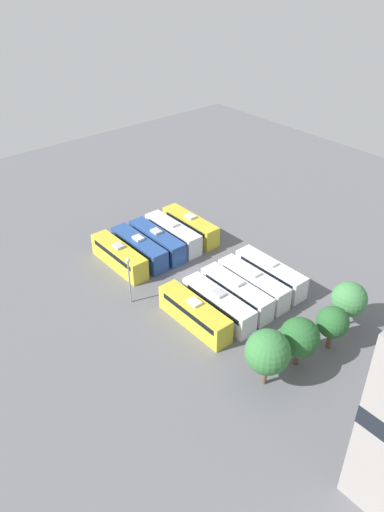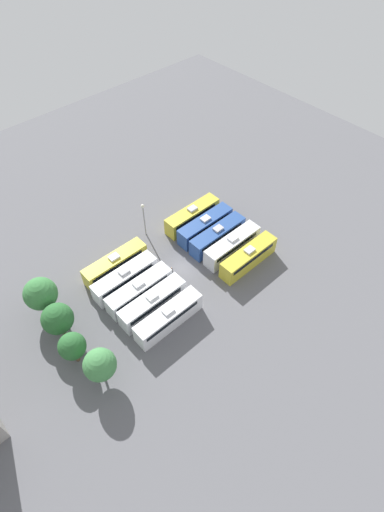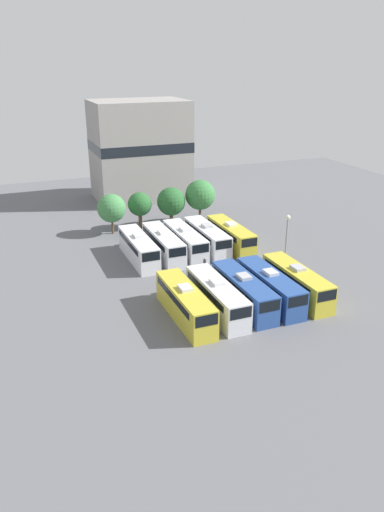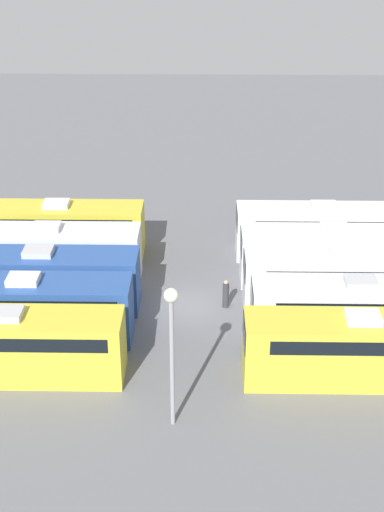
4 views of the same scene
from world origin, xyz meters
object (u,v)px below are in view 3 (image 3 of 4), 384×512
(light_pole, at_px, (287,231))
(bus_5, at_px, (138,247))
(bus_8, at_px, (207,237))
(tree_0, at_px, (111,208))
(tree_1, at_px, (140,204))
(bus_4, at_px, (297,281))
(tree_2, at_px, (171,202))
(bus_9, at_px, (231,235))
(worker_person, at_px, (205,264))
(bus_3, at_px, (270,286))
(bus_6, at_px, (163,244))
(bus_2, at_px, (243,290))
(bus_0, at_px, (185,302))
(bus_7, at_px, (185,240))
(depot_building, at_px, (140,150))
(tree_3, at_px, (200,195))
(bus_1, at_px, (217,296))

(light_pole, bearing_deg, bus_5, 152.05)
(bus_8, relative_size, tree_0, 1.78)
(tree_0, height_order, tree_1, tree_0)
(bus_4, relative_size, tree_2, 1.79)
(bus_9, distance_m, tree_0, 18.53)
(worker_person, xyz_separation_m, light_pole, (10.09, -2.58, 3.93))
(bus_3, relative_size, tree_0, 1.78)
(bus_6, bearing_deg, tree_0, 109.76)
(bus_2, height_order, bus_8, same)
(light_pole, bearing_deg, bus_2, -142.25)
(bus_9, height_order, tree_0, tree_0)
(bus_0, distance_m, worker_person, 12.62)
(bus_3, distance_m, tree_0, 30.51)
(bus_7, bearing_deg, bus_6, -179.12)
(light_pole, xyz_separation_m, depot_building, (-7.46, 39.03, 4.29))
(bus_4, bearing_deg, bus_3, 178.89)
(bus_2, height_order, worker_person, bus_2)
(bus_3, bearing_deg, bus_6, 110.95)
(bus_3, relative_size, tree_1, 1.93)
(bus_3, distance_m, bus_4, 3.39)
(bus_3, xyz_separation_m, bus_9, (3.40, 16.62, 0.00))
(bus_0, bearing_deg, tree_1, 82.27)
(bus_8, xyz_separation_m, tree_0, (-10.63, 11.33, 2.20))
(bus_3, relative_size, bus_6, 1.00)
(bus_2, height_order, bus_6, same)
(bus_6, bearing_deg, bus_2, -78.88)
(bus_6, height_order, tree_0, tree_0)
(bus_9, xyz_separation_m, tree_3, (0.42, 12.08, 2.75))
(bus_5, relative_size, bus_6, 1.00)
(tree_1, height_order, tree_3, tree_3)
(bus_5, height_order, tree_1, tree_1)
(worker_person, xyz_separation_m, depot_building, (2.63, 36.46, 8.22))
(bus_8, bearing_deg, light_pole, -53.58)
(bus_6, bearing_deg, bus_7, 0.88)
(bus_3, distance_m, worker_person, 10.97)
(bus_5, height_order, bus_7, same)
(bus_4, bearing_deg, bus_0, -179.51)
(bus_5, bearing_deg, bus_8, 2.25)
(tree_2, relative_size, tree_3, 0.88)
(bus_6, xyz_separation_m, light_pole, (13.34, -9.05, 2.93))
(bus_6, xyz_separation_m, tree_3, (10.30, 11.80, 2.75))
(bus_4, height_order, bus_9, same)
(tree_0, relative_size, depot_building, 0.34)
(bus_7, xyz_separation_m, tree_2, (2.35, 12.00, 2.09))
(depot_building, bearing_deg, bus_7, -95.27)
(bus_3, bearing_deg, depot_building, 90.73)
(bus_6, height_order, depot_building, depot_building)
(tree_0, bearing_deg, bus_7, -57.76)
(bus_1, xyz_separation_m, tree_2, (5.40, 29.06, 2.09))
(light_pole, distance_m, tree_3, 21.07)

